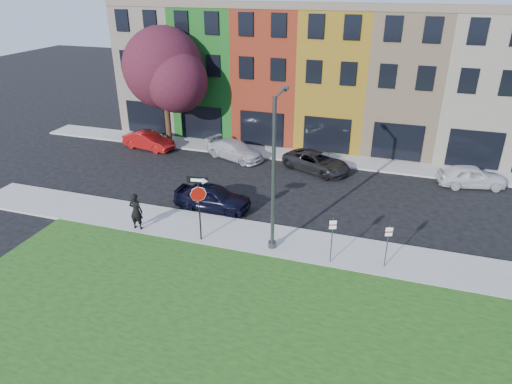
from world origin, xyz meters
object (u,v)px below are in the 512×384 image
(stop_sign, at_px, (198,196))
(street_lamp, at_px, (275,175))
(man, at_px, (136,211))
(sedan_near, at_px, (212,197))

(stop_sign, xyz_separation_m, street_lamp, (3.57, 0.64, 1.31))
(man, relative_size, sedan_near, 0.45)
(sedan_near, distance_m, street_lamp, 6.08)
(stop_sign, bearing_deg, sedan_near, 93.57)
(sedan_near, xyz_separation_m, street_lamp, (4.40, -2.84, 3.11))
(man, relative_size, street_lamp, 0.27)
(man, height_order, street_lamp, street_lamp)
(stop_sign, height_order, street_lamp, street_lamp)
(sedan_near, bearing_deg, stop_sign, -165.13)
(sedan_near, bearing_deg, man, 142.85)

